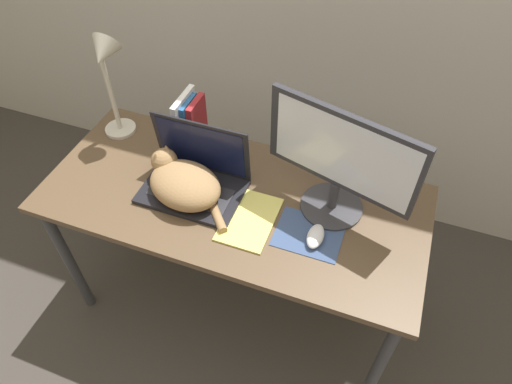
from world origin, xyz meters
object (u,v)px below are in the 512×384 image
external_monitor (340,161)px  notepad (249,219)px  cat (183,182)px  book_row (191,123)px  laptop (195,178)px  computer_mouse (315,236)px  desk_lamp (107,71)px

external_monitor → notepad: (-0.26, -0.16, -0.23)m
cat → external_monitor: 0.57m
external_monitor → book_row: 0.64m
cat → external_monitor: (0.53, 0.13, 0.17)m
notepad → laptop: bearing=162.1°
external_monitor → notepad: 0.38m
book_row → computer_mouse: bearing=-26.2°
cat → notepad: cat is taller
cat → notepad: (0.27, -0.03, -0.06)m
desk_lamp → notepad: bearing=-20.3°
external_monitor → computer_mouse: (-0.02, -0.16, -0.21)m
desk_lamp → notepad: desk_lamp is taller
desk_lamp → cat: bearing=-28.8°
external_monitor → computer_mouse: 0.27m
cat → computer_mouse: (0.51, -0.04, -0.05)m
external_monitor → desk_lamp: size_ratio=1.10×
desk_lamp → notepad: (0.66, -0.24, -0.32)m
book_row → desk_lamp: bearing=-171.0°
laptop → desk_lamp: (-0.41, 0.16, 0.27)m
cat → book_row: book_row is taller
laptop → notepad: size_ratio=1.44×
cat → notepad: bearing=-6.5°
external_monitor → desk_lamp: desk_lamp is taller
external_monitor → desk_lamp: bearing=174.6°
cat → computer_mouse: size_ratio=3.49×
book_row → notepad: (0.36, -0.29, -0.11)m
computer_mouse → desk_lamp: desk_lamp is taller
computer_mouse → notepad: 0.24m
laptop → book_row: (-0.11, 0.21, 0.07)m
computer_mouse → desk_lamp: 0.98m
book_row → desk_lamp: (-0.30, -0.05, 0.20)m
computer_mouse → book_row: 0.68m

